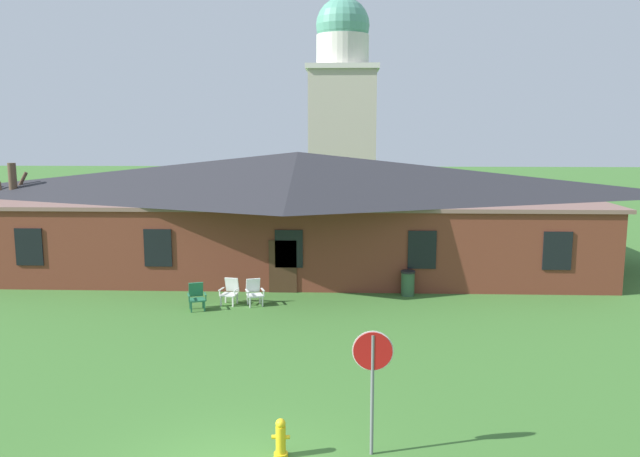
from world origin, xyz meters
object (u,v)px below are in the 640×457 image
fire_hydrant (281,439)px  trash_bin (408,283)px  lawn_chair_left_end (254,291)px  lawn_chair_by_porch (197,296)px  stop_sign (373,367)px  lawn_chair_near_door (230,291)px

fire_hydrant → trash_bin: size_ratio=0.81×
fire_hydrant → trash_bin: (3.70, 12.33, 0.12)m
lawn_chair_left_end → lawn_chair_by_porch: bearing=-160.7°
stop_sign → lawn_chair_left_end: bearing=109.9°
stop_sign → lawn_chair_left_end: 11.40m
lawn_chair_by_porch → lawn_chair_near_door: (1.07, 0.76, 0.00)m
lawn_chair_near_door → lawn_chair_left_end: bearing=-4.4°
lawn_chair_near_door → fire_hydrant: bearing=-74.7°
fire_hydrant → trash_bin: 12.87m
lawn_chair_by_porch → lawn_chair_left_end: size_ratio=1.00×
stop_sign → fire_hydrant: stop_sign is taller
lawn_chair_by_porch → trash_bin: trash_bin is taller
fire_hydrant → trash_bin: trash_bin is taller
lawn_chair_near_door → trash_bin: 6.82m
lawn_chair_left_end → stop_sign: bearing=-70.1°
stop_sign → trash_bin: stop_sign is taller
stop_sign → fire_hydrant: (-1.79, -0.17, -1.43)m
lawn_chair_near_door → stop_sign: bearing=-66.0°
stop_sign → lawn_chair_near_door: size_ratio=2.65×
lawn_chair_near_door → fire_hydrant: lawn_chair_near_door is taller
lawn_chair_near_door → fire_hydrant: (2.97, -10.88, -0.12)m
lawn_chair_by_porch → lawn_chair_near_door: size_ratio=1.00×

